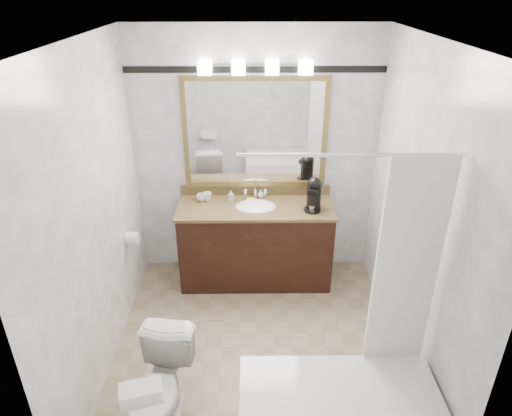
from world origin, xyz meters
name	(u,v)px	position (x,y,z in m)	size (l,w,h in m)	color
room	(257,219)	(0.00, 0.00, 1.25)	(2.42, 2.62, 2.52)	gray
vanity	(256,242)	(0.00, 1.02, 0.44)	(1.53, 0.58, 0.97)	black
mirror	(255,134)	(0.00, 1.28, 1.50)	(1.40, 0.04, 1.10)	olive
vanity_light_bar	(255,67)	(0.00, 1.23, 2.13)	(1.02, 0.14, 0.12)	silver
accent_stripe	(255,69)	(0.00, 1.29, 2.10)	(2.40, 0.01, 0.06)	black
bathtub	(342,413)	(0.55, -0.90, 0.28)	(1.30, 0.75, 1.96)	white
tp_roll	(132,238)	(-1.14, 0.66, 0.70)	(0.12, 0.12, 0.11)	white
toilet	(159,391)	(-0.67, -0.76, 0.34)	(0.38, 0.67, 0.68)	white
tissue_box	(141,393)	(-0.67, -1.12, 0.73)	(0.24, 0.13, 0.10)	white
coffee_maker	(314,193)	(0.56, 0.96, 1.02)	(0.17, 0.21, 0.32)	black
cup_left	(201,197)	(-0.54, 1.14, 0.89)	(0.09, 0.09, 0.07)	white
cup_right	(207,197)	(-0.48, 1.15, 0.89)	(0.09, 0.09, 0.08)	white
soap_bottle_a	(231,196)	(-0.24, 1.15, 0.90)	(0.05, 0.05, 0.10)	white
soap_bottle_b	(261,194)	(0.05, 1.21, 0.89)	(0.06, 0.06, 0.08)	white
soap_bar	(251,200)	(-0.05, 1.13, 0.86)	(0.07, 0.05, 0.02)	beige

